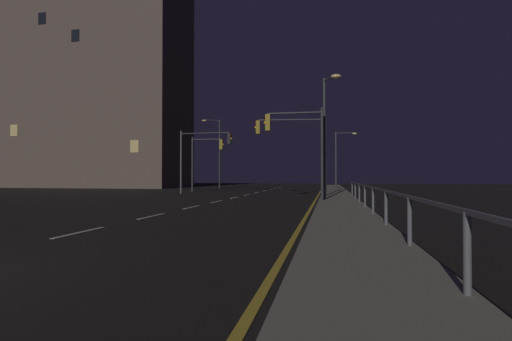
{
  "coord_description": "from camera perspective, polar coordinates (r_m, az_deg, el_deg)",
  "views": [
    {
      "loc": [
        6.51,
        -3.53,
        1.5
      ],
      "look_at": [
        -0.54,
        31.28,
        2.07
      ],
      "focal_mm": 25.44,
      "sensor_mm": 36.0,
      "label": 1
    }
  ],
  "objects": [
    {
      "name": "building_distant",
      "position": [
        56.47,
        -23.29,
        13.34
      ],
      "size": [
        23.66,
        10.39,
        30.66
      ],
      "color": "brown",
      "rests_on": "ground"
    },
    {
      "name": "barrier_fence",
      "position": [
        13.79,
        17.93,
        -3.45
      ],
      "size": [
        0.09,
        24.4,
        0.98
      ],
      "color": "#59595E",
      "rests_on": "sidewalk_right"
    },
    {
      "name": "traffic_light_mid_left",
      "position": [
        35.55,
        -7.91,
        2.68
      ],
      "size": [
        3.22,
        0.41,
        5.34
      ],
      "color": "#38383D",
      "rests_on": "ground"
    },
    {
      "name": "street_lamp_mid_block",
      "position": [
        43.08,
        13.04,
        2.64
      ],
      "size": [
        2.49,
        0.36,
        6.52
      ],
      "color": "#38383D",
      "rests_on": "sidewalk_right"
    },
    {
      "name": "traffic_light_near_right",
      "position": [
        31.48,
        -8.33,
        3.44
      ],
      "size": [
        4.7,
        0.34,
        5.45
      ],
      "color": "#4C4C51",
      "rests_on": "ground"
    },
    {
      "name": "lane_markings_center",
      "position": [
        25.43,
        -3.42,
        -4.28
      ],
      "size": [
        0.14,
        50.0,
        0.01
      ],
      "color": "silver",
      "rests_on": "ground"
    },
    {
      "name": "street_lamp_across_street",
      "position": [
        21.79,
        11.01,
        6.87
      ],
      "size": [
        1.03,
        1.51,
        7.19
      ],
      "color": "#2D3033",
      "rests_on": "sidewalk_right"
    },
    {
      "name": "street_lamp_corner",
      "position": [
        44.16,
        -6.16,
        3.62
      ],
      "size": [
        1.94,
        1.4,
        8.39
      ],
      "color": "#2D3033",
      "rests_on": "ground"
    },
    {
      "name": "traffic_light_far_left",
      "position": [
        26.13,
        6.07,
        4.99
      ],
      "size": [
        5.1,
        0.85,
        5.66
      ],
      "color": "#2D3033",
      "rests_on": "sidewalk_right"
    },
    {
      "name": "sidewalk_right",
      "position": [
        21.09,
        12.96,
        -4.78
      ],
      "size": [
        2.3,
        77.0,
        0.14
      ],
      "primitive_type": "cube",
      "color": "gray",
      "rests_on": "ground"
    },
    {
      "name": "lane_edge_line",
      "position": [
        26.09,
        9.59,
        -4.18
      ],
      "size": [
        0.14,
        53.0,
        0.01
      ],
      "color": "gold",
      "rests_on": "ground"
    },
    {
      "name": "traffic_light_mid_right",
      "position": [
        21.0,
        6.36,
        5.43
      ],
      "size": [
        3.43,
        0.36,
        5.26
      ],
      "color": "#2D3033",
      "rests_on": "sidewalk_right"
    },
    {
      "name": "ground_plane",
      "position": [
        22.07,
        -5.76,
        -4.81
      ],
      "size": [
        112.0,
        112.0,
        0.0
      ],
      "primitive_type": "plane",
      "color": "black",
      "rests_on": "ground"
    }
  ]
}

